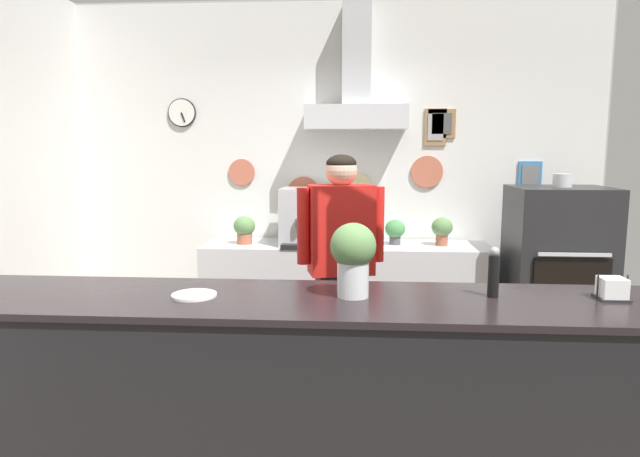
% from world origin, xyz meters
% --- Properties ---
extents(back_wall_assembly, '(4.69, 2.51, 2.96)m').
position_xyz_m(back_wall_assembly, '(0.01, 2.05, 1.59)').
color(back_wall_assembly, '#9E9E99').
rests_on(back_wall_assembly, ground_plane).
extents(service_counter, '(3.69, 0.66, 1.05)m').
position_xyz_m(service_counter, '(0.00, -0.47, 0.53)').
color(service_counter, black).
rests_on(service_counter, ground_plane).
extents(back_prep_counter, '(2.40, 0.59, 0.90)m').
position_xyz_m(back_prep_counter, '(0.13, 1.81, 0.44)').
color(back_prep_counter, silver).
rests_on(back_prep_counter, ground_plane).
extents(pizza_oven, '(0.73, 0.65, 1.51)m').
position_xyz_m(pizza_oven, '(1.78, 1.55, 0.71)').
color(pizza_oven, '#232326').
rests_on(pizza_oven, ground_plane).
extents(shop_worker, '(0.54, 0.31, 1.66)m').
position_xyz_m(shop_worker, '(0.12, 0.63, 0.90)').
color(shop_worker, '#232328').
rests_on(shop_worker, ground_plane).
extents(espresso_machine, '(0.57, 0.48, 0.47)m').
position_xyz_m(espresso_machine, '(-0.13, 1.78, 1.13)').
color(espresso_machine, '#B7BABF').
rests_on(espresso_machine, back_prep_counter).
extents(potted_basil, '(0.17, 0.17, 0.21)m').
position_xyz_m(potted_basil, '(0.18, 1.82, 1.02)').
color(potted_basil, '#9E563D').
rests_on(potted_basil, back_prep_counter).
extents(potted_oregano, '(0.17, 0.17, 0.23)m').
position_xyz_m(potted_oregano, '(0.92, 1.81, 1.04)').
color(potted_oregano, '#9E563D').
rests_on(potted_oregano, back_prep_counter).
extents(potted_thyme, '(0.18, 0.18, 0.24)m').
position_xyz_m(potted_thyme, '(-0.73, 1.77, 1.03)').
color(potted_thyme, '#9E563D').
rests_on(potted_thyme, back_prep_counter).
extents(potted_sage, '(0.17, 0.17, 0.21)m').
position_xyz_m(potted_sage, '(0.54, 1.83, 1.02)').
color(potted_sage, '#4C4C51').
rests_on(potted_sage, back_prep_counter).
extents(napkin_holder, '(0.13, 0.12, 0.11)m').
position_xyz_m(napkin_holder, '(1.33, -0.39, 1.10)').
color(napkin_holder, '#262628').
rests_on(napkin_holder, service_counter).
extents(pepper_grinder, '(0.05, 0.05, 0.22)m').
position_xyz_m(pepper_grinder, '(0.82, -0.40, 1.16)').
color(pepper_grinder, black).
rests_on(pepper_grinder, service_counter).
extents(basil_vase, '(0.20, 0.20, 0.33)m').
position_xyz_m(basil_vase, '(0.21, -0.43, 1.23)').
color(basil_vase, silver).
rests_on(basil_vase, service_counter).
extents(condiment_plate, '(0.20, 0.20, 0.01)m').
position_xyz_m(condiment_plate, '(-0.49, -0.48, 1.06)').
color(condiment_plate, white).
rests_on(condiment_plate, service_counter).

